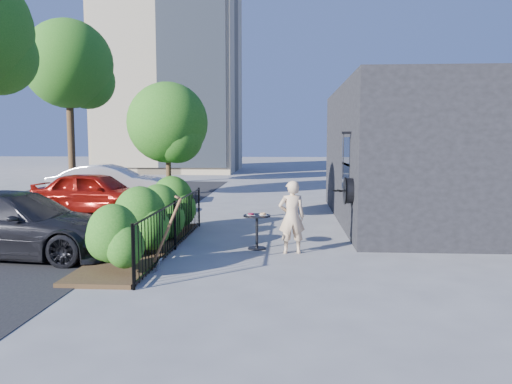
# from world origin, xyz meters

# --- Properties ---
(ground) EXTENTS (120.00, 120.00, 0.00)m
(ground) POSITION_xyz_m (0.00, 0.00, 0.00)
(ground) COLOR gray
(ground) RESTS_ON ground
(shop_building) EXTENTS (6.22, 9.00, 4.00)m
(shop_building) POSITION_xyz_m (5.50, 4.50, 2.00)
(shop_building) COLOR black
(shop_building) RESTS_ON ground
(fence) EXTENTS (0.05, 6.05, 1.10)m
(fence) POSITION_xyz_m (-1.50, 0.00, 0.56)
(fence) COLOR black
(fence) RESTS_ON ground
(planting_bed) EXTENTS (1.30, 6.00, 0.08)m
(planting_bed) POSITION_xyz_m (-2.20, 0.00, 0.04)
(planting_bed) COLOR #382616
(planting_bed) RESTS_ON ground
(shrubs) EXTENTS (1.10, 5.60, 1.24)m
(shrubs) POSITION_xyz_m (-2.10, 0.10, 0.70)
(shrubs) COLOR #1C6016
(shrubs) RESTS_ON ground
(patio_tree) EXTENTS (2.20, 2.20, 3.94)m
(patio_tree) POSITION_xyz_m (-2.24, 2.76, 2.76)
(patio_tree) COLOR #3F2B19
(patio_tree) RESTS_ON ground
(street) EXTENTS (9.00, 30.00, 0.01)m
(street) POSITION_xyz_m (-7.00, 3.00, 0.00)
(street) COLOR black
(street) RESTS_ON ground
(street_tree_far) EXTENTS (4.40, 4.40, 8.28)m
(street_tree_far) POSITION_xyz_m (-9.94, 13.96, 5.92)
(street_tree_far) COLOR #3F2B19
(street_tree_far) RESTS_ON ground
(cafe_table) EXTENTS (0.61, 0.61, 0.82)m
(cafe_table) POSITION_xyz_m (0.31, 0.20, 0.53)
(cafe_table) COLOR black
(cafe_table) RESTS_ON ground
(woman) EXTENTS (0.62, 0.45, 1.57)m
(woman) POSITION_xyz_m (1.08, -0.16, 0.78)
(woman) COLOR beige
(woman) RESTS_ON ground
(shovel) EXTENTS (0.57, 0.19, 1.45)m
(shovel) POSITION_xyz_m (-1.26, -1.82, 0.64)
(shovel) COLOR brown
(shovel) RESTS_ON ground
(car_red) EXTENTS (4.27, 2.09, 1.40)m
(car_red) POSITION_xyz_m (-5.30, 5.14, 0.70)
(car_red) COLOR maroon
(car_red) RESTS_ON ground
(car_silver) EXTENTS (4.62, 1.98, 1.48)m
(car_silver) POSITION_xyz_m (-5.76, 7.83, 0.74)
(car_silver) COLOR silver
(car_silver) RESTS_ON ground
(car_darkgrey) EXTENTS (4.79, 2.20, 1.36)m
(car_darkgrey) POSITION_xyz_m (-4.67, -0.81, 0.68)
(car_darkgrey) COLOR black
(car_darkgrey) RESTS_ON ground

